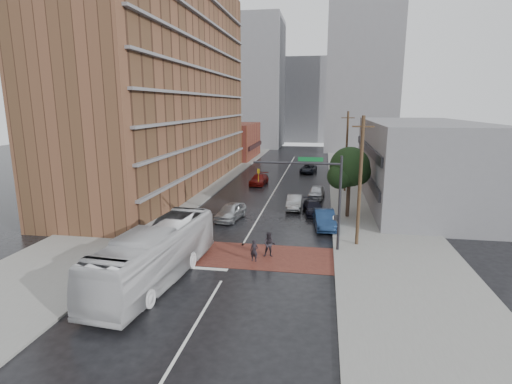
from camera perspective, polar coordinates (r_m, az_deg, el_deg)
The scene contains 24 objects.
ground at distance 29.14m, azimuth -2.98°, elevation -9.32°, with size 160.00×160.00×0.00m, color black.
crosswalk at distance 29.59m, azimuth -2.77°, elevation -8.95°, with size 14.00×5.00×0.02m, color brown.
sidewalk_west at distance 55.34m, azimuth -9.00°, elevation 1.08°, with size 9.00×90.00×0.15m, color gray.
sidewalk_east at distance 52.79m, azimuth 15.40°, elevation 0.24°, with size 9.00×90.00×0.15m, color gray.
apartment_block at distance 54.33m, azimuth -12.45°, elevation 15.50°, with size 10.00×44.00×28.00m, color brown.
storefront_west at distance 82.72m, azimuth -3.00°, elevation 7.31°, with size 8.00×16.00×7.00m, color brown.
building_east at distance 47.99m, azimuth 22.23°, elevation 3.95°, with size 11.00×26.00×9.00m, color slate.
distant_tower_west at distance 106.43m, azimuth -1.25°, elevation 15.18°, with size 18.00×16.00×32.00m, color slate.
distant_tower_east at distance 99.00m, azimuth 14.84°, elevation 16.16°, with size 16.00×14.00×36.00m, color slate.
distant_tower_center at distance 121.56m, azimuth 6.98°, elevation 12.86°, with size 12.00×10.00×24.00m, color slate.
street_tree at distance 38.99m, azimuth 13.24°, elevation 3.14°, with size 4.20×4.10×6.90m.
signal_mast at distance 29.53m, azimuth 9.13°, elevation 0.43°, with size 6.50×0.30×7.20m.
utility_pole_near at distance 31.05m, azimuth 14.65°, elevation 1.53°, with size 1.60×0.26×10.00m.
utility_pole_far at distance 50.80m, azimuth 12.80°, elevation 5.70°, with size 1.60×0.26×10.00m.
transit_bus at distance 25.68m, azimuth -14.11°, elevation -8.61°, with size 2.90×12.41×3.46m, color silver.
pedestrian_a at distance 28.14m, azimuth -0.27°, elevation -8.39°, with size 0.57×0.38×1.57m, color black.
pedestrian_b at distance 28.93m, azimuth 1.93°, elevation -7.53°, with size 0.89×0.69×1.83m, color #262127.
car_travel_a at distance 38.16m, azimuth -3.66°, elevation -2.79°, with size 1.89×4.70×1.60m, color #B6BABE.
car_travel_b at distance 42.24m, azimuth 5.50°, elevation -1.45°, with size 1.52×4.35×1.43m, color #9EA2A5.
car_travel_c at distance 54.91m, azimuth 0.43°, elevation 1.82°, with size 1.99×4.89×1.42m, color maroon.
suv_travel at distance 64.90m, azimuth 7.47°, elevation 3.31°, with size 2.20×4.76×1.32m, color black.
car_parked_near at distance 36.06m, azimuth 9.75°, elevation -3.85°, with size 1.70×4.88×1.61m, color #162B4E.
car_parked_mid at distance 40.59m, azimuth 8.20°, elevation -2.19°, with size 1.82×4.47×1.30m, color black.
car_parked_far at distance 47.36m, azimuth 8.64°, elevation 0.01°, with size 1.74×4.33×1.48m, color #ADB0B5.
Camera 1 is at (6.00, -26.41, 10.75)m, focal length 28.00 mm.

